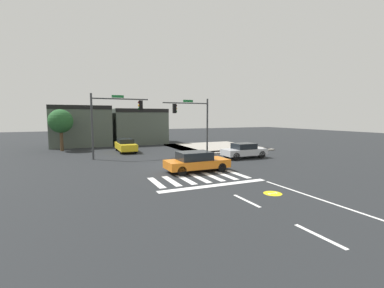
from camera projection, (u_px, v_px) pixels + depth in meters
The scene contains 12 objects.
ground_plane at pixel (175, 166), 20.91m from camera, with size 120.00×120.00×0.00m, color #232628.
crosswalk_near at pixel (200, 178), 16.82m from camera, with size 6.15×2.73×0.01m.
lane_markings at pixel (297, 210), 11.01m from camera, with size 6.80×18.75×0.01m.
bike_detector_marking at pixel (273, 193), 13.44m from camera, with size 0.94×0.94×0.01m.
curb_corner_northeast at pixel (212, 147), 32.91m from camera, with size 10.00×10.60×0.15m.
storefront_row at pixel (113, 126), 36.93m from camera, with size 15.10×6.54×5.31m.
traffic_signal_northwest at pixel (114, 114), 24.35m from camera, with size 5.24×0.32×5.98m.
traffic_signal_northeast at pixel (193, 116), 27.78m from camera, with size 5.12×0.32×5.80m.
car_yellow at pixel (126, 145), 29.25m from camera, with size 1.74×4.58×1.44m.
car_orange at pixel (196, 161), 18.74m from camera, with size 4.49×1.92×1.43m.
car_silver at pixel (244, 150), 24.82m from camera, with size 4.18×1.80×1.41m.
roadside_tree at pixel (61, 121), 29.79m from camera, with size 2.66×2.66×4.73m.
Camera 1 is at (-7.22, -19.36, 3.90)m, focal length 24.70 mm.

